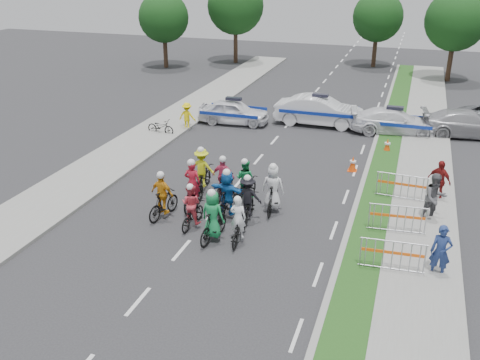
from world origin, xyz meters
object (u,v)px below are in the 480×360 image
(cone_0, at_px, (353,164))
(tree_4, at_px, (378,17))
(barrier_1, at_px, (397,220))
(barrier_2, at_px, (401,188))
(rider_9, at_px, (224,182))
(marshal_hiviz, at_px, (187,116))
(police_car_0, at_px, (234,112))
(cone_1, at_px, (387,146))
(rider_4, at_px, (248,202))
(spectator_2, at_px, (439,181))
(tree_0, at_px, (164,17))
(tree_3, at_px, (235,6))
(spectator_0, at_px, (441,252))
(rider_3, at_px, (163,200))
(rider_10, at_px, (202,173))
(rider_1, at_px, (213,220))
(rider_8, at_px, (245,185))
(barrier_0, at_px, (392,257))
(rider_2, at_px, (192,210))
(tree_1, at_px, (456,20))
(civilian_sedan, at_px, (468,124))
(rider_5, at_px, (228,197))
(police_car_2, at_px, (394,121))
(police_car_1, at_px, (319,111))
(rider_6, at_px, (193,191))
(rider_7, at_px, (273,193))

(cone_0, relative_size, tree_4, 0.11)
(barrier_1, bearing_deg, barrier_2, 90.00)
(rider_9, distance_m, marshal_hiviz, 9.55)
(police_car_0, height_order, cone_1, police_car_0)
(rider_4, height_order, spectator_2, rider_4)
(tree_0, bearing_deg, tree_4, 19.44)
(marshal_hiviz, xyz_separation_m, tree_3, (-3.84, 19.66, 4.13))
(spectator_0, bearing_deg, rider_3, 178.68)
(rider_10, relative_size, tree_4, 0.31)
(police_car_0, distance_m, cone_1, 9.09)
(rider_1, xyz_separation_m, rider_8, (0.05, 3.39, -0.08))
(rider_1, relative_size, rider_8, 1.05)
(barrier_0, distance_m, barrier_1, 2.59)
(rider_2, relative_size, rider_10, 0.89)
(rider_4, relative_size, tree_1, 0.27)
(barrier_0, height_order, cone_1, barrier_0)
(rider_4, distance_m, civilian_sedan, 15.44)
(rider_5, height_order, barrier_2, rider_5)
(rider_10, bearing_deg, spectator_0, 154.39)
(marshal_hiviz, xyz_separation_m, cone_0, (9.63, -3.39, -0.42))
(police_car_0, distance_m, barrier_2, 12.52)
(barrier_0, bearing_deg, tree_3, 116.72)
(police_car_2, xyz_separation_m, tree_4, (-2.84, 18.76, 3.51))
(rider_1, relative_size, cone_1, 2.79)
(tree_3, bearing_deg, police_car_1, -57.09)
(police_car_1, height_order, spectator_2, spectator_2)
(police_car_1, bearing_deg, rider_6, 168.31)
(spectator_2, height_order, tree_3, tree_3)
(rider_8, distance_m, police_car_1, 11.13)
(rider_9, distance_m, spectator_2, 8.52)
(marshal_hiviz, bearing_deg, barrier_2, 155.31)
(barrier_1, distance_m, tree_3, 32.91)
(cone_0, xyz_separation_m, tree_4, (-1.47, 25.05, 3.85))
(rider_4, xyz_separation_m, tree_4, (1.58, 31.16, 3.48))
(police_car_2, xyz_separation_m, barrier_2, (0.86, -8.91, -0.11))
(rider_5, distance_m, cone_0, 7.25)
(rider_9, bearing_deg, marshal_hiviz, -54.53)
(rider_9, bearing_deg, tree_4, -92.74)
(police_car_1, bearing_deg, barrier_0, -160.88)
(police_car_0, bearing_deg, rider_5, -166.97)
(rider_5, relative_size, police_car_1, 0.39)
(rider_3, relative_size, cone_1, 2.70)
(barrier_2, bearing_deg, spectator_2, 20.27)
(rider_2, relative_size, rider_3, 0.91)
(rider_4, xyz_separation_m, tree_0, (-15.42, 25.16, 3.48))
(rider_7, distance_m, rider_8, 1.42)
(cone_1, height_order, tree_1, tree_1)
(spectator_2, height_order, tree_4, tree_4)
(rider_4, distance_m, police_car_2, 13.16)
(cone_1, bearing_deg, tree_3, 126.45)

